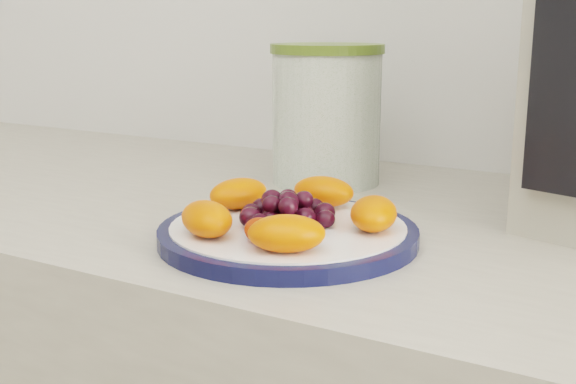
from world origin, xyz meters
The scene contains 6 objects.
plate_rim centered at (-0.11, 1.07, 0.91)m, with size 0.25×0.25×0.01m, color #0D1135.
plate_face centered at (-0.11, 1.07, 0.91)m, with size 0.23×0.23×0.02m, color white.
canister centered at (-0.20, 1.32, 0.99)m, with size 0.14×0.14×0.17m, color #325A19.
canister_lid centered at (-0.20, 1.32, 1.08)m, with size 0.15×0.15×0.01m, color #526822.
appliance_panel centered at (0.11, 1.18, 1.09)m, with size 0.06×0.02×0.28m, color black.
fruit_plate centered at (-0.11, 1.06, 0.93)m, with size 0.22×0.21×0.03m.
Camera 1 is at (0.23, 0.48, 1.11)m, focal length 45.00 mm.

